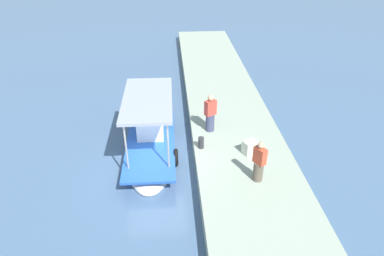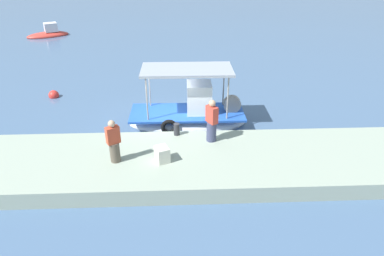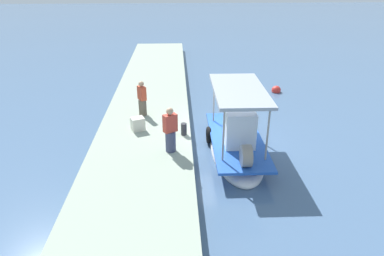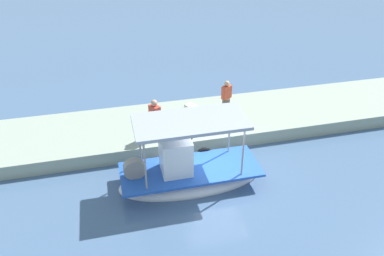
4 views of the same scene
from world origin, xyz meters
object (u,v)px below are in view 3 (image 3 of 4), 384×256
mooring_bollard (184,129)px  marker_buoy (276,90)px  fisherman_near_bollard (142,100)px  cargo_crate (138,124)px  main_fishing_boat (236,143)px  fisherman_by_crate (170,132)px

mooring_bollard → marker_buoy: (-6.86, 5.73, -0.75)m
mooring_bollard → fisherman_near_bollard: bearing=-139.9°
cargo_crate → marker_buoy: bearing=129.6°
main_fishing_boat → marker_buoy: size_ratio=9.83×
fisherman_near_bollard → main_fishing_boat: bearing=54.8°
cargo_crate → marker_buoy: size_ratio=1.01×
fisherman_near_bollard → marker_buoy: 8.99m
marker_buoy → mooring_bollard: bearing=-39.9°
fisherman_by_crate → marker_buoy: 10.43m
fisherman_by_crate → marker_buoy: size_ratio=3.12×
fisherman_near_bollard → fisherman_by_crate: fisherman_by_crate is taller
fisherman_by_crate → mooring_bollard: bearing=159.1°
cargo_crate → fisherman_near_bollard: bearing=177.5°
main_fishing_boat → marker_buoy: (-7.46, 3.63, -0.37)m
cargo_crate → main_fishing_boat: bearing=74.5°
main_fishing_boat → fisherman_near_bollard: bearing=-125.2°
fisherman_near_bollard → mooring_bollard: size_ratio=3.25×
fisherman_by_crate → cargo_crate: bearing=-143.5°
fisherman_near_bollard → marker_buoy: size_ratio=2.92×
main_fishing_boat → mooring_bollard: bearing=-105.8°
main_fishing_boat → mooring_bollard: main_fishing_boat is taller
main_fishing_boat → mooring_bollard: 2.22m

